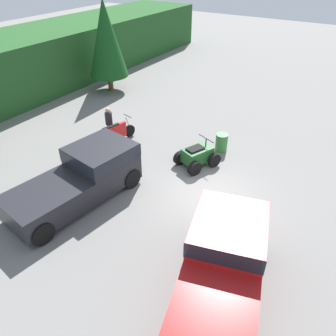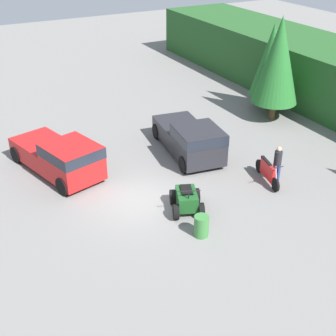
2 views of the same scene
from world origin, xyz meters
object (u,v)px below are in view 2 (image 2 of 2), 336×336
Objects in this scene: dirt_bike at (268,172)px; rider_person at (277,162)px; pickup_truck_second at (191,138)px; steel_barrel at (201,226)px; quad_atv at (187,200)px; pickup_truck_red at (61,156)px.

dirt_bike is 0.63m from rider_person.
pickup_truck_second is at bearing -120.75° from rider_person.
pickup_truck_second is 3.16× the size of rider_person.
steel_barrel is (2.13, -4.92, -0.06)m from dirt_bike.
rider_person is (0.11, 0.44, 0.44)m from dirt_bike.
pickup_truck_second reaches higher than dirt_bike.
quad_atv is 1.23× the size of rider_person.
pickup_truck_second is 2.28× the size of dirt_bike.
dirt_bike is at bearing 113.43° from steel_barrel.
pickup_truck_red is 10.12m from rider_person.
pickup_truck_second is at bearing 152.88° from steel_barrel.
quad_atv is at bearing -24.19° from pickup_truck_second.
pickup_truck_red is at bearing -155.57° from steel_barrel.
steel_barrel is at bearing 9.70° from quad_atv.
dirt_bike is 4.54m from quad_atv.
rider_person is (4.06, 2.24, -0.04)m from pickup_truck_second.
dirt_bike is 5.36m from steel_barrel.
rider_person is at bearing 37.15° from pickup_truck_second.
pickup_truck_red reaches higher than steel_barrel.
steel_barrel is at bearing 9.02° from pickup_truck_red.
rider_person is at bearing 90.37° from dirt_bike.
pickup_truck_red is 1.04× the size of pickup_truck_second.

